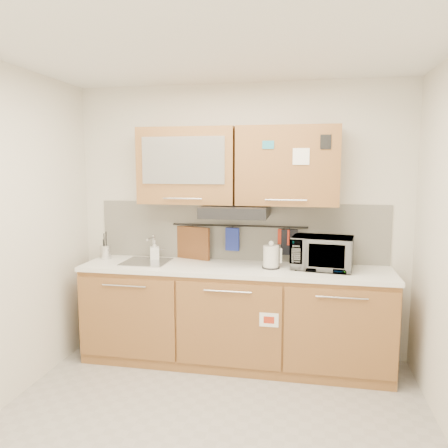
% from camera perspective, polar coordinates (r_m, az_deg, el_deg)
% --- Properties ---
extents(floor, '(3.20, 3.20, 0.00)m').
position_cam_1_polar(floor, '(3.28, -2.57, -26.31)').
color(floor, '#9E9993').
rests_on(floor, ground).
extents(ceiling, '(3.20, 3.20, 0.00)m').
position_cam_1_polar(ceiling, '(2.83, -2.91, 23.35)').
color(ceiling, white).
rests_on(ceiling, wall_back).
extents(wall_back, '(3.20, 0.00, 3.20)m').
position_cam_1_polar(wall_back, '(4.23, 2.05, 0.39)').
color(wall_back, silver).
rests_on(wall_back, ground).
extents(base_cabinet, '(2.80, 0.64, 0.88)m').
position_cam_1_polar(base_cabinet, '(4.15, 1.32, -12.51)').
color(base_cabinet, '#9D6937').
rests_on(base_cabinet, floor).
extents(countertop, '(2.82, 0.62, 0.04)m').
position_cam_1_polar(countertop, '(4.00, 1.33, -5.85)').
color(countertop, white).
rests_on(countertop, base_cabinet).
extents(backsplash, '(2.80, 0.02, 0.56)m').
position_cam_1_polar(backsplash, '(4.23, 2.01, -0.97)').
color(backsplash, silver).
rests_on(backsplash, countertop).
extents(upper_cabinets, '(1.82, 0.37, 0.70)m').
position_cam_1_polar(upper_cabinets, '(4.02, 1.62, 7.59)').
color(upper_cabinets, '#9D6937').
rests_on(upper_cabinets, wall_back).
extents(range_hood, '(0.60, 0.46, 0.10)m').
position_cam_1_polar(range_hood, '(3.97, 1.50, 1.66)').
color(range_hood, black).
rests_on(range_hood, upper_cabinets).
extents(sink, '(0.42, 0.40, 0.26)m').
position_cam_1_polar(sink, '(4.23, -10.07, -4.88)').
color(sink, silver).
rests_on(sink, countertop).
extents(utensil_rail, '(1.30, 0.02, 0.02)m').
position_cam_1_polar(utensil_rail, '(4.19, 1.94, -0.24)').
color(utensil_rail, black).
rests_on(utensil_rail, backsplash).
extents(utensil_crock, '(0.14, 0.14, 0.27)m').
position_cam_1_polar(utensil_crock, '(4.46, -15.19, -3.52)').
color(utensil_crock, silver).
rests_on(utensil_crock, countertop).
extents(kettle, '(0.18, 0.17, 0.25)m').
position_cam_1_polar(kettle, '(3.94, 6.16, -4.36)').
color(kettle, silver).
rests_on(kettle, countertop).
extents(toaster, '(0.31, 0.22, 0.22)m').
position_cam_1_polar(toaster, '(3.95, 12.44, -4.27)').
color(toaster, black).
rests_on(toaster, countertop).
extents(microwave, '(0.57, 0.42, 0.29)m').
position_cam_1_polar(microwave, '(3.98, 12.68, -3.69)').
color(microwave, '#999999').
rests_on(microwave, countertop).
extents(soap_bottle, '(0.11, 0.11, 0.19)m').
position_cam_1_polar(soap_bottle, '(4.31, -9.06, -3.39)').
color(soap_bottle, '#999999').
rests_on(soap_bottle, countertop).
extents(cutting_board, '(0.37, 0.15, 0.47)m').
position_cam_1_polar(cutting_board, '(4.31, -4.12, -3.45)').
color(cutting_board, brown).
rests_on(cutting_board, utensil_rail).
extents(oven_mitt, '(0.13, 0.05, 0.22)m').
position_cam_1_polar(oven_mitt, '(4.20, 1.11, -2.00)').
color(oven_mitt, '#202F96').
rests_on(oven_mitt, utensil_rail).
extents(dark_pouch, '(0.16, 0.07, 0.24)m').
position_cam_1_polar(dark_pouch, '(4.15, 8.52, -2.35)').
color(dark_pouch, black).
rests_on(dark_pouch, utensil_rail).
extents(pot_holder, '(0.12, 0.06, 0.15)m').
position_cam_1_polar(pot_holder, '(4.14, 7.81, -1.69)').
color(pot_holder, '#B52D18').
rests_on(pot_holder, utensil_rail).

